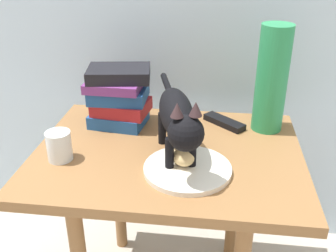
{
  "coord_description": "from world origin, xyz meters",
  "views": [
    {
      "loc": [
        0.13,
        -1.0,
        1.17
      ],
      "look_at": [
        0.0,
        0.0,
        0.67
      ],
      "focal_mm": 42.2,
      "sensor_mm": 36.0,
      "label": 1
    }
  ],
  "objects_px": {
    "side_table": "(168,175)",
    "bread_roll": "(183,156)",
    "plate": "(188,169)",
    "book_stack": "(119,96)",
    "cat": "(178,117)",
    "green_vase": "(272,79)",
    "candle_jar": "(59,147)",
    "tv_remote": "(224,122)"
  },
  "relations": [
    {
      "from": "side_table",
      "to": "cat",
      "type": "distance_m",
      "value": 0.23
    },
    {
      "from": "side_table",
      "to": "plate",
      "type": "height_order",
      "value": "plate"
    },
    {
      "from": "cat",
      "to": "green_vase",
      "type": "distance_m",
      "value": 0.36
    },
    {
      "from": "plate",
      "to": "tv_remote",
      "type": "height_order",
      "value": "tv_remote"
    },
    {
      "from": "cat",
      "to": "book_stack",
      "type": "xyz_separation_m",
      "value": [
        -0.21,
        0.21,
        -0.03
      ]
    },
    {
      "from": "side_table",
      "to": "bread_roll",
      "type": "bearing_deg",
      "value": -60.38
    },
    {
      "from": "side_table",
      "to": "candle_jar",
      "type": "relative_size",
      "value": 9.21
    },
    {
      "from": "candle_jar",
      "to": "bread_roll",
      "type": "bearing_deg",
      "value": -0.62
    },
    {
      "from": "tv_remote",
      "to": "bread_roll",
      "type": "bearing_deg",
      "value": -70.6
    },
    {
      "from": "plate",
      "to": "candle_jar",
      "type": "relative_size",
      "value": 2.79
    },
    {
      "from": "plate",
      "to": "candle_jar",
      "type": "xyz_separation_m",
      "value": [
        -0.36,
        0.02,
        0.03
      ]
    },
    {
      "from": "bread_roll",
      "to": "tv_remote",
      "type": "distance_m",
      "value": 0.31
    },
    {
      "from": "plate",
      "to": "tv_remote",
      "type": "bearing_deg",
      "value": 71.85
    },
    {
      "from": "side_table",
      "to": "green_vase",
      "type": "height_order",
      "value": "green_vase"
    },
    {
      "from": "plate",
      "to": "book_stack",
      "type": "bearing_deg",
      "value": 133.08
    },
    {
      "from": "cat",
      "to": "green_vase",
      "type": "xyz_separation_m",
      "value": [
        0.27,
        0.24,
        0.04
      ]
    },
    {
      "from": "bread_roll",
      "to": "book_stack",
      "type": "xyz_separation_m",
      "value": [
        -0.23,
        0.25,
        0.06
      ]
    },
    {
      "from": "book_stack",
      "to": "candle_jar",
      "type": "relative_size",
      "value": 2.51
    },
    {
      "from": "bread_roll",
      "to": "green_vase",
      "type": "relative_size",
      "value": 0.24
    },
    {
      "from": "side_table",
      "to": "plate",
      "type": "bearing_deg",
      "value": -57.94
    },
    {
      "from": "candle_jar",
      "to": "plate",
      "type": "bearing_deg",
      "value": -2.92
    },
    {
      "from": "plate",
      "to": "cat",
      "type": "height_order",
      "value": "cat"
    },
    {
      "from": "bread_roll",
      "to": "cat",
      "type": "relative_size",
      "value": 0.17
    },
    {
      "from": "bread_roll",
      "to": "green_vase",
      "type": "height_order",
      "value": "green_vase"
    },
    {
      "from": "cat",
      "to": "tv_remote",
      "type": "relative_size",
      "value": 3.12
    },
    {
      "from": "book_stack",
      "to": "side_table",
      "type": "bearing_deg",
      "value": -41.25
    },
    {
      "from": "side_table",
      "to": "candle_jar",
      "type": "bearing_deg",
      "value": -163.52
    },
    {
      "from": "bread_roll",
      "to": "side_table",
      "type": "bearing_deg",
      "value": 119.62
    },
    {
      "from": "green_vase",
      "to": "book_stack",
      "type": "bearing_deg",
      "value": -176.98
    },
    {
      "from": "book_stack",
      "to": "green_vase",
      "type": "bearing_deg",
      "value": 3.02
    },
    {
      "from": "plate",
      "to": "bread_roll",
      "type": "bearing_deg",
      "value": 134.58
    },
    {
      "from": "bread_roll",
      "to": "candle_jar",
      "type": "distance_m",
      "value": 0.35
    },
    {
      "from": "book_stack",
      "to": "tv_remote",
      "type": "relative_size",
      "value": 1.42
    },
    {
      "from": "bread_roll",
      "to": "cat",
      "type": "height_order",
      "value": "cat"
    },
    {
      "from": "side_table",
      "to": "book_stack",
      "type": "distance_m",
      "value": 0.3
    },
    {
      "from": "candle_jar",
      "to": "tv_remote",
      "type": "relative_size",
      "value": 0.57
    },
    {
      "from": "side_table",
      "to": "green_vase",
      "type": "bearing_deg",
      "value": 31.65
    },
    {
      "from": "plate",
      "to": "green_vase",
      "type": "relative_size",
      "value": 0.7
    },
    {
      "from": "candle_jar",
      "to": "green_vase",
      "type": "bearing_deg",
      "value": 24.57
    },
    {
      "from": "side_table",
      "to": "bread_roll",
      "type": "relative_size",
      "value": 9.79
    },
    {
      "from": "cat",
      "to": "candle_jar",
      "type": "height_order",
      "value": "cat"
    },
    {
      "from": "green_vase",
      "to": "tv_remote",
      "type": "xyz_separation_m",
      "value": [
        -0.14,
        0.01,
        -0.16
      ]
    }
  ]
}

